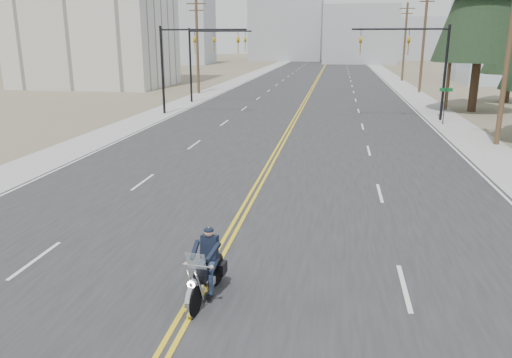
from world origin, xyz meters
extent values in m
cube|color=#303033|center=(0.00, 70.00, 0.01)|extent=(20.00, 200.00, 0.01)
cube|color=#A5A5A0|center=(-11.50, 70.00, 0.01)|extent=(3.00, 200.00, 0.01)
cube|color=#A5A5A0|center=(11.50, 70.00, 0.01)|extent=(3.00, 200.00, 0.01)
cylinder|color=black|center=(-11.00, 32.00, 3.50)|extent=(0.20, 0.20, 7.00)
cylinder|color=black|center=(-7.50, 32.00, 6.70)|extent=(7.00, 0.14, 0.14)
imported|color=#BF8C0C|center=(-8.20, 32.00, 6.05)|extent=(0.21, 0.26, 1.30)
imported|color=#BF8C0C|center=(-4.70, 32.00, 6.05)|extent=(0.21, 0.26, 1.30)
cylinder|color=black|center=(11.00, 32.00, 3.50)|extent=(0.20, 0.20, 7.00)
cylinder|color=black|center=(7.50, 32.00, 6.70)|extent=(7.00, 0.14, 0.14)
imported|color=#BF8C0C|center=(8.20, 32.00, 6.05)|extent=(0.21, 0.26, 1.30)
imported|color=#BF8C0C|center=(4.70, 32.00, 6.05)|extent=(0.21, 0.26, 1.30)
cylinder|color=black|center=(-11.00, 40.00, 3.50)|extent=(0.20, 0.20, 7.00)
cylinder|color=black|center=(-8.00, 40.00, 6.70)|extent=(6.00, 0.14, 0.14)
imported|color=#BF8C0C|center=(-8.60, 40.00, 6.05)|extent=(0.21, 0.26, 1.30)
imported|color=#BF8C0C|center=(-5.60, 40.00, 6.05)|extent=(0.21, 0.26, 1.30)
cylinder|color=black|center=(10.80, 30.00, 1.30)|extent=(0.06, 0.06, 2.60)
cube|color=#0C5926|center=(10.80, 30.00, 2.50)|extent=(0.90, 0.03, 0.25)
cylinder|color=brown|center=(12.50, 23.00, 5.75)|extent=(0.30, 0.30, 11.50)
cylinder|color=brown|center=(12.50, 38.00, 5.50)|extent=(0.30, 0.30, 11.00)
cylinder|color=brown|center=(12.50, 53.00, 5.75)|extent=(0.30, 0.30, 11.50)
cube|color=brown|center=(12.50, 53.00, 10.00)|extent=(1.60, 0.12, 0.12)
cylinder|color=brown|center=(12.50, 70.00, 5.50)|extent=(0.30, 0.30, 11.00)
cube|color=brown|center=(12.50, 70.00, 10.20)|extent=(2.20, 0.12, 0.12)
cube|color=brown|center=(12.50, 70.00, 9.50)|extent=(1.60, 0.12, 0.12)
cylinder|color=brown|center=(-12.50, 48.00, 5.25)|extent=(0.30, 0.30, 10.50)
cube|color=brown|center=(-12.50, 48.00, 9.70)|extent=(2.20, 0.12, 0.12)
cube|color=brown|center=(-12.50, 48.00, 9.00)|extent=(1.60, 0.12, 0.12)
cube|color=#B7BCC6|center=(-35.00, 115.00, 11.00)|extent=(14.00, 12.00, 22.00)
cube|color=#ADB2B7|center=(8.00, 125.00, 7.00)|extent=(18.00, 14.00, 14.00)
cube|color=#ADB2B7|center=(-12.00, 140.00, 13.00)|extent=(20.00, 15.00, 26.00)
cube|color=#B7BCC6|center=(25.00, 150.00, 6.00)|extent=(14.00, 14.00, 12.00)
cube|color=#ADB2B7|center=(-50.00, 130.00, 8.00)|extent=(12.00, 12.00, 16.00)
cylinder|color=#382619|center=(14.56, 37.50, 2.08)|extent=(0.73, 0.73, 4.15)
cylinder|color=#382619|center=(19.38, 44.68, 1.38)|extent=(0.64, 0.64, 2.76)
camera|label=1|loc=(3.15, -7.66, 5.99)|focal=35.00mm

